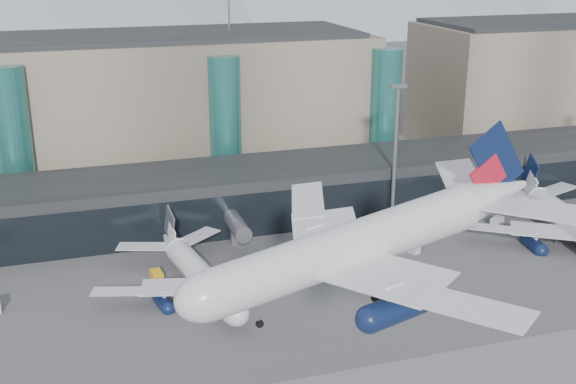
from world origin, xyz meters
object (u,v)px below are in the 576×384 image
object	(u,v)px
veh_b	(157,276)
veh_d	(497,222)
jet_parked_right	(565,211)
veh_g	(413,249)
jet_parked_mid	(195,263)
hero_jet	(381,226)
lightmast_mid	(395,147)

from	to	relation	value
veh_b	veh_d	size ratio (longest dim) A/B	0.97
jet_parked_right	veh_g	size ratio (longest dim) A/B	17.41
jet_parked_mid	veh_d	bearing A→B (deg)	-91.53
veh_g	veh_b	bearing A→B (deg)	-112.42
jet_parked_mid	jet_parked_right	world-z (taller)	jet_parked_right
hero_jet	jet_parked_mid	world-z (taller)	hero_jet
jet_parked_mid	jet_parked_right	distance (m)	64.87
lightmast_mid	veh_g	bearing A→B (deg)	-100.59
lightmast_mid	veh_g	size ratio (longest dim) A/B	11.38
veh_b	veh_g	size ratio (longest dim) A/B	1.18
veh_g	veh_d	bearing A→B (deg)	87.76
lightmast_mid	hero_jet	distance (m)	65.43
veh_b	jet_parked_right	bearing A→B (deg)	-99.85
lightmast_mid	jet_parked_right	size ratio (longest dim) A/B	0.65
lightmast_mid	hero_jet	xyz separation A→B (m)	(-29.47, -57.53, 10.18)
jet_parked_mid	veh_d	distance (m)	57.63
hero_jet	veh_d	bearing A→B (deg)	38.81
hero_jet	veh_d	xyz separation A→B (m)	(47.02, 50.22, -23.81)
veh_d	veh_g	distance (m)	21.04
veh_b	hero_jet	bearing A→B (deg)	-168.38
lightmast_mid	hero_jet	bearing A→B (deg)	-117.13
lightmast_mid	jet_parked_mid	bearing A→B (deg)	-158.28
veh_d	veh_g	xyz separation A→B (m)	(-20.08, -6.26, -0.13)
lightmast_mid	jet_parked_right	distance (m)	31.30
lightmast_mid	veh_d	bearing A→B (deg)	-22.61
lightmast_mid	jet_parked_mid	world-z (taller)	lightmast_mid
jet_parked_mid	veh_g	size ratio (longest dim) A/B	14.51
hero_jet	veh_b	size ratio (longest dim) A/B	14.23
hero_jet	veh_d	size ratio (longest dim) A/B	13.73
hero_jet	jet_parked_mid	size ratio (longest dim) A/B	1.15
hero_jet	veh_b	world-z (taller)	hero_jet
jet_parked_right	veh_g	xyz separation A→B (m)	(-28.02, 1.85, -4.14)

